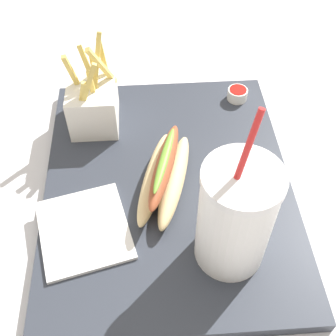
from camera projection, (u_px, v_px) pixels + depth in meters
ground_plane at (168, 193)px, 0.65m from camera, size 2.40×2.40×0.02m
food_tray at (168, 185)px, 0.64m from camera, size 0.45×0.36×0.02m
soda_cup at (235, 217)px, 0.50m from camera, size 0.09×0.09×0.23m
fries_basket at (93, 102)px, 0.68m from camera, size 0.10×0.08×0.15m
hot_dog_1 at (164, 176)px, 0.60m from camera, size 0.18×0.10×0.06m
ketchup_cup_1 at (237, 94)px, 0.74m from camera, size 0.03×0.03×0.02m
napkin_stack at (84, 230)px, 0.57m from camera, size 0.15×0.14×0.01m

